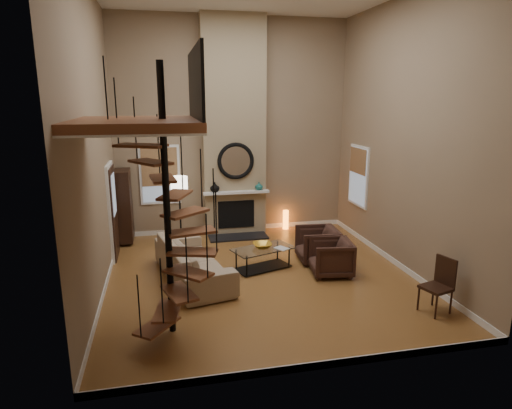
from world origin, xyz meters
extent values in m
cube|color=#A97136|center=(0.00, 0.00, -0.01)|extent=(6.00, 6.50, 0.01)
cube|color=#8D765B|center=(0.00, 3.25, 2.75)|extent=(6.00, 0.02, 5.50)
cube|color=#8D765B|center=(0.00, -3.25, 2.75)|extent=(6.00, 0.02, 5.50)
cube|color=#8D765B|center=(-3.00, 0.00, 2.75)|extent=(0.02, 6.50, 5.50)
cube|color=#8D765B|center=(3.00, 0.00, 2.75)|extent=(0.02, 6.50, 5.50)
cube|color=white|center=(0.00, 3.24, 0.06)|extent=(6.00, 0.02, 0.12)
cube|color=white|center=(0.00, -3.24, 0.06)|extent=(6.00, 0.02, 0.12)
cube|color=white|center=(-2.99, 0.00, 0.06)|extent=(0.02, 6.50, 0.12)
cube|color=white|center=(2.99, 0.00, 0.06)|extent=(0.02, 6.50, 0.12)
cube|color=#988462|center=(0.00, 3.06, 2.75)|extent=(1.60, 0.38, 5.50)
cube|color=black|center=(0.00, 2.57, 0.02)|extent=(1.50, 0.60, 0.04)
cube|color=black|center=(0.00, 2.86, 0.55)|extent=(0.95, 0.02, 0.72)
cube|color=white|center=(0.00, 2.78, 1.15)|extent=(1.70, 0.18, 0.06)
torus|color=black|center=(0.00, 2.84, 1.95)|extent=(0.94, 0.10, 0.94)
cylinder|color=white|center=(0.00, 2.85, 1.95)|extent=(0.80, 0.01, 0.80)
imported|color=black|center=(-0.55, 2.82, 1.30)|extent=(0.24, 0.24, 0.25)
imported|color=#1C625B|center=(0.60, 2.82, 1.28)|extent=(0.20, 0.20, 0.21)
cube|color=white|center=(-1.90, 3.23, 1.60)|extent=(1.02, 0.04, 1.52)
cube|color=#8C9EB2|center=(-1.90, 3.21, 1.60)|extent=(0.90, 0.01, 1.40)
cube|color=#A27548|center=(-1.90, 3.19, 1.81)|extent=(0.90, 0.01, 0.98)
cube|color=white|center=(2.98, 2.00, 1.60)|extent=(0.04, 1.02, 1.52)
cube|color=#8C9EB2|center=(2.96, 2.00, 1.60)|extent=(0.01, 0.90, 1.40)
cube|color=#A27548|center=(2.94, 2.00, 1.98)|extent=(0.01, 0.90, 0.63)
cube|color=white|center=(-2.97, 1.80, 1.05)|extent=(0.06, 1.05, 2.16)
cube|color=black|center=(-2.94, 1.80, 1.02)|extent=(0.05, 0.90, 2.05)
cube|color=#8C9EB2|center=(-2.90, 1.80, 1.45)|extent=(0.01, 0.60, 0.90)
cube|color=brown|center=(-2.15, -1.80, 3.18)|extent=(1.70, 2.20, 0.12)
cube|color=white|center=(-2.15, -1.80, 3.10)|extent=(1.70, 2.20, 0.03)
cube|color=black|center=(-1.33, -1.80, 3.71)|extent=(0.04, 2.20, 0.94)
cylinder|color=black|center=(-1.80, -1.80, 2.01)|extent=(0.10, 0.10, 4.02)
cube|color=brown|center=(-2.02, -2.08, 0.26)|extent=(0.71, 0.78, 0.04)
cylinder|color=black|center=(-2.24, -2.37, 0.73)|extent=(0.02, 0.02, 0.94)
cube|color=brown|center=(-1.86, -2.15, 0.52)|extent=(0.46, 0.77, 0.04)
cylinder|color=black|center=(-1.93, -2.51, 0.99)|extent=(0.02, 0.02, 0.94)
cube|color=brown|center=(-1.69, -2.14, 0.78)|extent=(0.55, 0.79, 0.04)
cylinder|color=black|center=(-1.58, -2.48, 1.25)|extent=(0.02, 0.02, 0.94)
cube|color=brown|center=(-1.54, -2.05, 1.04)|extent=(0.75, 0.74, 0.04)
cylinder|color=black|center=(-1.28, -2.30, 1.51)|extent=(0.02, 0.02, 0.94)
cube|color=brown|center=(-1.45, -1.90, 1.30)|extent=(0.79, 0.53, 0.04)
cylinder|color=black|center=(-1.11, -2.00, 1.77)|extent=(0.02, 0.02, 0.94)
cube|color=brown|center=(-1.45, -1.73, 1.56)|extent=(0.77, 0.48, 0.04)
cylinder|color=black|center=(-1.10, -1.65, 2.03)|extent=(0.02, 0.02, 0.94)
cube|color=brown|center=(-1.52, -1.57, 1.82)|extent=(0.77, 0.72, 0.04)
cylinder|color=black|center=(-1.25, -1.34, 2.29)|extent=(0.02, 0.02, 0.94)
cube|color=brown|center=(-1.67, -1.47, 2.08)|extent=(0.58, 0.79, 0.04)
cylinder|color=black|center=(-1.53, -1.13, 2.55)|extent=(0.02, 0.02, 0.94)
cube|color=brown|center=(-1.84, -1.44, 2.34)|extent=(0.41, 0.75, 0.04)
cylinder|color=black|center=(-1.88, -1.08, 2.81)|extent=(0.02, 0.02, 0.94)
cube|color=brown|center=(-2.00, -1.50, 2.60)|extent=(0.68, 0.79, 0.04)
cylinder|color=black|center=(-2.20, -1.20, 3.07)|extent=(0.02, 0.02, 0.94)
cube|color=brown|center=(-2.12, -1.63, 2.86)|extent=(0.80, 0.64, 0.04)
cylinder|color=black|center=(-2.44, -1.46, 3.33)|extent=(0.02, 0.02, 0.94)
cube|color=brown|center=(-2.16, -1.80, 3.12)|extent=(0.72, 0.34, 0.04)
cylinder|color=black|center=(-2.52, -1.80, 3.59)|extent=(0.02, 0.02, 0.94)
cube|color=black|center=(-2.80, 2.78, 0.95)|extent=(0.37, 0.78, 1.75)
imported|color=tan|center=(-1.35, 0.16, 0.40)|extent=(1.49, 2.67, 0.74)
imported|color=#3B231B|center=(1.51, 0.60, 0.35)|extent=(0.92, 0.90, 0.79)
imported|color=#3B231B|center=(1.51, -0.20, 0.35)|extent=(0.93, 0.91, 0.75)
cube|color=silver|center=(0.15, 0.39, 0.44)|extent=(1.40, 1.01, 0.02)
cube|color=black|center=(0.15, 0.39, 0.03)|extent=(1.27, 0.88, 0.02)
cylinder|color=black|center=(-0.27, 0.01, 0.22)|extent=(0.04, 0.04, 0.46)
cylinder|color=black|center=(0.71, 0.35, 0.22)|extent=(0.04, 0.04, 0.46)
cylinder|color=black|center=(-0.42, 0.43, 0.22)|extent=(0.04, 0.04, 0.46)
cylinder|color=black|center=(0.56, 0.77, 0.22)|extent=(0.04, 0.04, 0.46)
imported|color=gold|center=(0.15, 0.44, 0.50)|extent=(0.40, 0.40, 0.10)
imported|color=gray|center=(0.50, 0.24, 0.46)|extent=(0.33, 0.35, 0.03)
cylinder|color=black|center=(-1.46, 2.24, 0.01)|extent=(0.36, 0.36, 0.03)
cylinder|color=black|center=(-1.46, 2.24, 0.80)|extent=(0.04, 0.04, 1.56)
cylinder|color=#F2E5C6|center=(-1.46, 2.24, 1.55)|extent=(0.40, 0.40, 0.32)
cylinder|color=orange|center=(1.41, 3.08, 0.25)|extent=(0.15, 0.15, 0.54)
cube|color=black|center=(2.52, -2.12, 0.44)|extent=(0.52, 0.52, 0.05)
cube|color=black|center=(2.72, -2.06, 0.70)|extent=(0.15, 0.39, 0.49)
cylinder|color=black|center=(2.40, -2.35, 0.21)|extent=(0.04, 0.04, 0.40)
cylinder|color=black|center=(2.75, -2.24, 0.21)|extent=(0.04, 0.04, 0.40)
cylinder|color=black|center=(2.30, -2.00, 0.21)|extent=(0.04, 0.04, 0.40)
cylinder|color=black|center=(2.64, -1.90, 0.21)|extent=(0.04, 0.04, 0.40)
camera|label=1|loc=(-1.84, -8.15, 3.54)|focal=31.01mm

